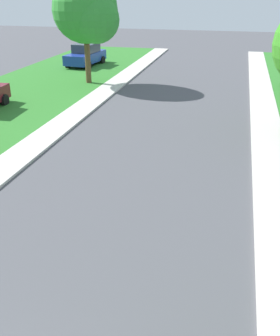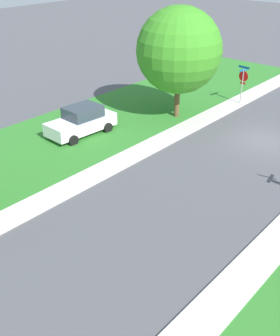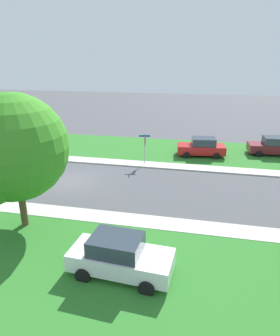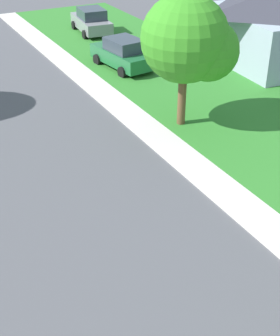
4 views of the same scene
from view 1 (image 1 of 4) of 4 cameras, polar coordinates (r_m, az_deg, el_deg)
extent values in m
cube|color=beige|center=(14.98, 18.43, -0.14)|extent=(1.40, 56.00, 0.10)
cube|color=beige|center=(16.84, -15.16, 3.04)|extent=(1.40, 56.00, 0.10)
cube|color=#1E389E|center=(33.75, -7.82, 15.43)|extent=(2.21, 4.45, 0.76)
cube|color=#2D3842|center=(33.82, -7.74, 16.69)|extent=(1.79, 2.24, 0.68)
cylinder|color=black|center=(32.24, -7.39, 14.34)|extent=(0.30, 0.66, 0.64)
cylinder|color=black|center=(33.07, -10.28, 14.42)|extent=(0.30, 0.66, 0.64)
cylinder|color=black|center=(34.62, -5.39, 15.14)|extent=(0.30, 0.66, 0.64)
cylinder|color=black|center=(35.39, -8.15, 15.22)|extent=(0.30, 0.66, 0.64)
cylinder|color=black|center=(23.20, -18.83, 9.18)|extent=(0.29, 0.66, 0.64)
cylinder|color=brown|center=(27.24, -7.51, 15.17)|extent=(0.36, 0.36, 3.20)
sphere|color=#308931|center=(26.92, -7.88, 21.55)|extent=(4.10, 4.10, 4.10)
sphere|color=#308931|center=(26.05, -6.31, 20.39)|extent=(2.87, 2.87, 2.87)
camera|label=2|loc=(27.74, -16.40, 33.35)|focal=46.28mm
camera|label=3|loc=(19.49, 73.89, 15.61)|focal=32.03mm
camera|label=4|loc=(8.43, -77.55, 31.11)|focal=51.36mm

